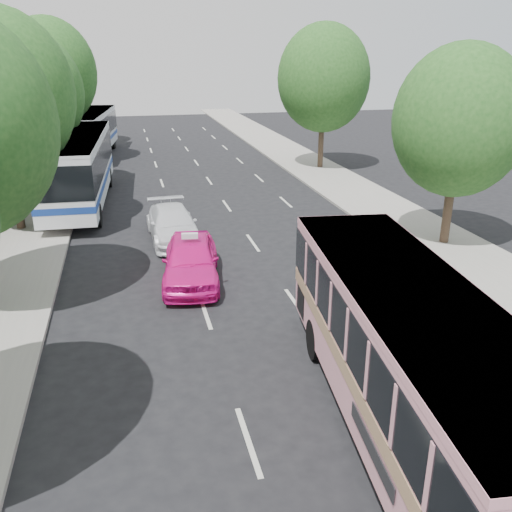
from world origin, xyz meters
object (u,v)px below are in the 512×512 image
object	(u,v)px
tour_coach_rear	(91,130)
pink_taxi	(191,260)
pink_bus	(408,346)
white_pickup	(173,224)
tour_coach_front	(78,164)

from	to	relation	value
tour_coach_rear	pink_taxi	bearing A→B (deg)	-73.84
pink_bus	white_pickup	size ratio (longest dim) A/B	2.19
white_pickup	pink_bus	bearing A→B (deg)	-78.03
tour_coach_front	tour_coach_rear	size ratio (longest dim) A/B	1.07
pink_bus	tour_coach_front	size ratio (longest dim) A/B	0.86
tour_coach_rear	tour_coach_front	bearing A→B (deg)	-83.34
tour_coach_front	tour_coach_rear	world-z (taller)	tour_coach_front
pink_taxi	tour_coach_front	distance (m)	12.32
tour_coach_rear	pink_bus	bearing A→B (deg)	-70.96
white_pickup	tour_coach_rear	distance (m)	21.51
pink_bus	tour_coach_front	xyz separation A→B (m)	(-7.60, 20.38, 0.14)
pink_taxi	tour_coach_rear	size ratio (longest dim) A/B	0.41
pink_taxi	tour_coach_rear	xyz separation A→B (m)	(-4.30, 25.71, 1.21)
white_pickup	tour_coach_front	bearing A→B (deg)	118.44
pink_bus	tour_coach_front	bearing A→B (deg)	116.90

